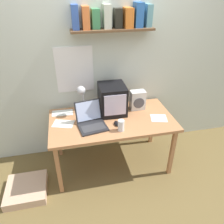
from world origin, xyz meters
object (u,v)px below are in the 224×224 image
printed_handout (159,118)px  juice_glass (121,126)px  open_notebook (63,113)px  space_heater (137,100)px  laptop (91,120)px  floor_cushion (27,189)px  crt_monitor (112,99)px  loose_paper_near_monitor (63,124)px  desk_lamp (81,94)px  corner_desk (112,123)px  computer_mouse (117,124)px

printed_handout → juice_glass: bearing=-164.6°
open_notebook → space_heater: bearing=-5.5°
printed_handout → laptop: bearing=177.2°
juice_glass → printed_handout: bearing=15.4°
space_heater → printed_handout: space_heater is taller
laptop → open_notebook: bearing=123.9°
open_notebook → floor_cushion: bearing=-133.2°
crt_monitor → loose_paper_near_monitor: size_ratio=1.33×
open_notebook → crt_monitor: bearing=-9.6°
desk_lamp → crt_monitor: bearing=16.8°
laptop → loose_paper_near_monitor: 0.33m
corner_desk → juice_glass: (0.05, -0.25, 0.12)m
crt_monitor → space_heater: size_ratio=1.47×
space_heater → floor_cushion: size_ratio=0.54×
juice_glass → loose_paper_near_monitor: 0.68m
desk_lamp → juice_glass: bearing=-28.5°
laptop → desk_lamp: size_ratio=0.96×
floor_cushion → loose_paper_near_monitor: bearing=29.3°
computer_mouse → printed_handout: computer_mouse is taller
desk_lamp → loose_paper_near_monitor: desk_lamp is taller
desk_lamp → printed_handout: 0.98m
loose_paper_near_monitor → printed_handout: (1.13, -0.13, 0.00)m
crt_monitor → open_notebook: 0.65m
desk_lamp → open_notebook: size_ratio=1.43×
open_notebook → corner_desk: bearing=-25.2°
open_notebook → floor_cushion: (-0.50, -0.54, -0.66)m
printed_handout → space_heater: bearing=122.7°
laptop → computer_mouse: size_ratio=3.25×
juice_glass → open_notebook: size_ratio=0.49×
crt_monitor → loose_paper_near_monitor: (-0.62, -0.15, -0.18)m
space_heater → computer_mouse: size_ratio=2.19×
computer_mouse → loose_paper_near_monitor: bearing=165.9°
corner_desk → space_heater: space_heater is taller
printed_handout → computer_mouse: bearing=-177.2°
crt_monitor → space_heater: (0.33, 0.01, -0.06)m
open_notebook → printed_handout: bearing=-18.4°
loose_paper_near_monitor → juice_glass: bearing=-23.2°
printed_handout → floor_cushion: printed_handout is taller
corner_desk → desk_lamp: (-0.33, 0.20, 0.34)m
space_heater → floor_cushion: space_heater is taller
desk_lamp → laptop: bearing=-54.6°
crt_monitor → printed_handout: crt_monitor is taller
corner_desk → loose_paper_near_monitor: loose_paper_near_monitor is taller
floor_cushion → crt_monitor: bearing=21.0°
laptop → loose_paper_near_monitor: bearing=155.2°
desk_lamp → printed_handout: (0.89, -0.30, -0.28)m
computer_mouse → printed_handout: 0.53m
crt_monitor → printed_handout: size_ratio=1.61×
space_heater → crt_monitor: bearing=-177.8°
space_heater → open_notebook: size_ratio=0.93×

